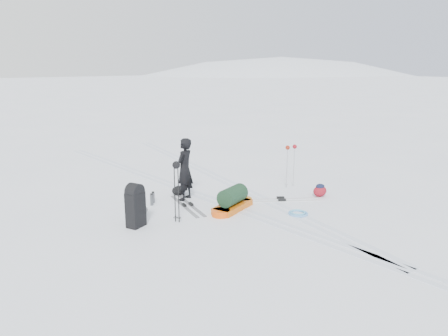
% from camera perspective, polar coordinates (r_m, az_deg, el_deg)
% --- Properties ---
extents(ground, '(200.00, 200.00, 0.00)m').
position_cam_1_polar(ground, '(11.11, -0.20, -4.68)').
color(ground, white).
rests_on(ground, ground).
extents(snow_hill_backdrop, '(359.50, 192.00, 162.45)m').
position_cam_1_polar(snow_hill_backdrop, '(136.28, -0.31, -18.46)').
color(snow_hill_backdrop, white).
rests_on(snow_hill_backdrop, ground).
extents(ski_tracks, '(3.38, 17.97, 0.01)m').
position_cam_1_polar(ski_tracks, '(12.13, -0.37, -3.07)').
color(ski_tracks, silver).
rests_on(ski_tracks, ground).
extents(skier, '(0.71, 0.63, 1.63)m').
position_cam_1_polar(skier, '(11.27, -5.18, -0.17)').
color(skier, black).
rests_on(skier, ground).
extents(pulk_sled, '(1.55, 0.93, 0.57)m').
position_cam_1_polar(pulk_sled, '(10.62, 1.13, -4.32)').
color(pulk_sled, '#C9590B').
rests_on(pulk_sled, ground).
extents(expedition_rucksack, '(0.84, 0.96, 0.98)m').
position_cam_1_polar(expedition_rucksack, '(9.74, -11.42, -4.85)').
color(expedition_rucksack, black).
rests_on(expedition_rucksack, ground).
extents(ski_poles_black, '(0.17, 0.17, 1.40)m').
position_cam_1_polar(ski_poles_black, '(9.60, -6.25, -0.59)').
color(ski_poles_black, black).
rests_on(ski_poles_black, ground).
extents(ski_poles_silver, '(0.39, 0.14, 1.22)m').
position_cam_1_polar(ski_poles_silver, '(12.50, 8.75, 2.10)').
color(ski_poles_silver, '#AFB1B6').
rests_on(ski_poles_silver, ground).
extents(touring_skis_grey, '(0.64, 1.85, 0.07)m').
position_cam_1_polar(touring_skis_grey, '(10.97, -4.78, -4.90)').
color(touring_skis_grey, gray).
rests_on(touring_skis_grey, ground).
extents(touring_skis_white, '(1.82, 1.29, 0.07)m').
position_cam_1_polar(touring_skis_white, '(11.46, 7.48, -4.14)').
color(touring_skis_white, silver).
rests_on(touring_skis_white, ground).
extents(rope_coil, '(0.54, 0.54, 0.06)m').
position_cam_1_polar(rope_coil, '(10.51, 9.64, -5.82)').
color(rope_coil, '#5EA3E5').
rests_on(rope_coil, ground).
extents(small_daypack, '(0.50, 0.46, 0.35)m').
position_cam_1_polar(small_daypack, '(11.94, 12.42, -2.86)').
color(small_daypack, maroon).
rests_on(small_daypack, ground).
extents(thermos_pair, '(0.23, 0.27, 0.31)m').
position_cam_1_polar(thermos_pair, '(11.20, -9.34, -3.94)').
color(thermos_pair, '#515558').
rests_on(thermos_pair, ground).
extents(stuff_sack, '(0.45, 0.37, 0.25)m').
position_cam_1_polar(stuff_sack, '(11.87, -5.91, -2.92)').
color(stuff_sack, black).
rests_on(stuff_sack, ground).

